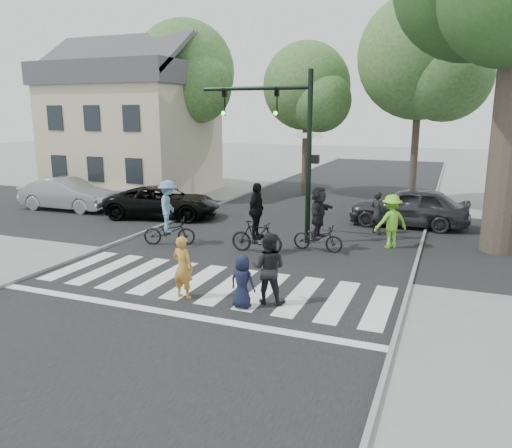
{
  "coord_description": "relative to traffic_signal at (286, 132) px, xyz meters",
  "views": [
    {
      "loc": [
        5.9,
        -10.57,
        4.56
      ],
      "look_at": [
        0.5,
        3.0,
        1.3
      ],
      "focal_mm": 35.0,
      "sensor_mm": 36.0,
      "label": 1
    }
  ],
  "objects": [
    {
      "name": "ground",
      "position": [
        -0.35,
        -6.2,
        -3.9
      ],
      "size": [
        120.0,
        120.0,
        0.0
      ],
      "primitive_type": "plane",
      "color": "gray",
      "rests_on": "ground"
    },
    {
      "name": "road_stem",
      "position": [
        -0.35,
        -1.2,
        -3.9
      ],
      "size": [
        10.0,
        70.0,
        0.01
      ],
      "primitive_type": "cube",
      "color": "black",
      "rests_on": "ground"
    },
    {
      "name": "road_cross",
      "position": [
        -0.35,
        1.8,
        -3.89
      ],
      "size": [
        70.0,
        10.0,
        0.01
      ],
      "primitive_type": "cube",
      "color": "black",
      "rests_on": "ground"
    },
    {
      "name": "curb_left",
      "position": [
        -5.4,
        -1.2,
        -3.85
      ],
      "size": [
        0.1,
        70.0,
        0.1
      ],
      "primitive_type": "cube",
      "color": "gray",
      "rests_on": "ground"
    },
    {
      "name": "curb_right",
      "position": [
        4.7,
        -1.2,
        -3.85
      ],
      "size": [
        0.1,
        70.0,
        0.1
      ],
      "primitive_type": "cube",
      "color": "gray",
      "rests_on": "ground"
    },
    {
      "name": "crosswalk",
      "position": [
        -0.35,
        -5.54,
        -3.89
      ],
      "size": [
        10.0,
        3.85,
        0.01
      ],
      "color": "silver",
      "rests_on": "ground"
    },
    {
      "name": "traffic_signal",
      "position": [
        0.0,
        0.0,
        0.0
      ],
      "size": [
        4.45,
        0.29,
        6.0
      ],
      "color": "black",
      "rests_on": "ground"
    },
    {
      "name": "bg_tree_0",
      "position": [
        -14.09,
        9.8,
        2.24
      ],
      "size": [
        5.46,
        5.2,
        8.97
      ],
      "color": "brown",
      "rests_on": "ground"
    },
    {
      "name": "bg_tree_1",
      "position": [
        -9.06,
        9.28,
        2.75
      ],
      "size": [
        6.09,
        5.8,
        9.8
      ],
      "color": "brown",
      "rests_on": "ground"
    },
    {
      "name": "bg_tree_2",
      "position": [
        -2.11,
        10.42,
        1.88
      ],
      "size": [
        5.04,
        4.8,
        8.4
      ],
      "color": "brown",
      "rests_on": "ground"
    },
    {
      "name": "bg_tree_3",
      "position": [
        3.95,
        9.07,
        3.04
      ],
      "size": [
        6.3,
        6.0,
        10.2
      ],
      "color": "brown",
      "rests_on": "ground"
    },
    {
      "name": "house",
      "position": [
        -11.85,
        7.78,
        -0.1
      ],
      "size": [
        8.4,
        8.1,
        8.82
      ],
      "color": "beige",
      "rests_on": "ground"
    },
    {
      "name": "pedestrian_woman",
      "position": [
        -0.54,
        -6.41,
        -3.1
      ],
      "size": [
        0.63,
        0.46,
        1.6
      ],
      "primitive_type": "imported",
      "rotation": [
        0.0,
        0.0,
        3.01
      ],
      "color": "#BD8433",
      "rests_on": "ground"
    },
    {
      "name": "pedestrian_child",
      "position": [
        1.09,
        -6.45,
        -3.25
      ],
      "size": [
        0.67,
        0.47,
        1.3
      ],
      "primitive_type": "imported",
      "rotation": [
        0.0,
        0.0,
        3.04
      ],
      "color": "black",
      "rests_on": "ground"
    },
    {
      "name": "pedestrian_adult",
      "position": [
        1.56,
        -5.92,
        -3.02
      ],
      "size": [
        0.91,
        0.74,
        1.77
      ],
      "primitive_type": "imported",
      "rotation": [
        0.0,
        0.0,
        3.22
      ],
      "color": "black",
      "rests_on": "ground"
    },
    {
      "name": "cyclist_left",
      "position": [
        -3.6,
        -2.04,
        -2.91
      ],
      "size": [
        1.92,
        1.34,
        2.3
      ],
      "color": "black",
      "rests_on": "ground"
    },
    {
      "name": "cyclist_mid",
      "position": [
        -0.37,
        -1.85,
        -2.94
      ],
      "size": [
        1.8,
        1.09,
        2.34
      ],
      "color": "black",
      "rests_on": "ground"
    },
    {
      "name": "cyclist_right",
      "position": [
        1.47,
        -0.88,
        -2.92
      ],
      "size": [
        1.78,
        1.65,
        2.19
      ],
      "color": "black",
      "rests_on": "ground"
    },
    {
      "name": "car_suv",
      "position": [
        -6.33,
        1.92,
        -3.21
      ],
      "size": [
        5.38,
        3.33,
        1.39
      ],
      "primitive_type": "imported",
      "rotation": [
        0.0,
        0.0,
        1.79
      ],
      "color": "black",
      "rests_on": "ground"
    },
    {
      "name": "car_silver",
      "position": [
        -11.58,
        1.79,
        -3.14
      ],
      "size": [
        4.7,
        1.77,
        1.53
      ],
      "primitive_type": "imported",
      "rotation": [
        0.0,
        0.0,
        1.6
      ],
      "color": "#98999E",
      "rests_on": "ground"
    },
    {
      "name": "car_grey",
      "position": [
        3.95,
        4.13,
        -3.09
      ],
      "size": [
        4.78,
        1.98,
        1.62
      ],
      "primitive_type": "imported",
      "rotation": [
        0.0,
        0.0,
        -1.58
      ],
      "color": "#302F34",
      "rests_on": "ground"
    },
    {
      "name": "bystander_hivis",
      "position": [
        3.69,
        0.44,
        -2.97
      ],
      "size": [
        1.37,
        1.27,
        1.85
      ],
      "primitive_type": "imported",
      "rotation": [
        0.0,
        0.0,
        3.79
      ],
      "color": "#77DA2F",
      "rests_on": "ground"
    },
    {
      "name": "bystander_dark",
      "position": [
        2.94,
        2.38,
        -3.07
      ],
      "size": [
        0.72,
        0.65,
        1.65
      ],
      "primitive_type": "imported",
      "rotation": [
        0.0,
        0.0,
        2.59
      ],
      "color": "black",
      "rests_on": "ground"
    }
  ]
}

